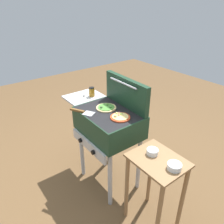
{
  "coord_description": "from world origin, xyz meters",
  "views": [
    {
      "loc": [
        1.52,
        -1.11,
        1.9
      ],
      "look_at": [
        0.05,
        0.0,
        0.92
      ],
      "focal_mm": 34.84,
      "sensor_mm": 36.0,
      "label": 1
    }
  ],
  "objects_px": {
    "pizza_cheese": "(120,117)",
    "prep_table": "(156,179)",
    "pizza_veggie": "(106,108)",
    "topping_bowl_far": "(174,166)",
    "grill": "(108,124)",
    "spatula": "(82,112)",
    "sauce_jar": "(92,92)",
    "topping_bowl_near": "(152,152)"
  },
  "relations": [
    {
      "from": "pizza_cheese",
      "to": "prep_table",
      "type": "height_order",
      "value": "pizza_cheese"
    },
    {
      "from": "prep_table",
      "to": "pizza_veggie",
      "type": "bearing_deg",
      "value": 178.18
    },
    {
      "from": "prep_table",
      "to": "pizza_cheese",
      "type": "bearing_deg",
      "value": 178.53
    },
    {
      "from": "pizza_veggie",
      "to": "pizza_cheese",
      "type": "distance_m",
      "value": 0.23
    },
    {
      "from": "pizza_cheese",
      "to": "topping_bowl_far",
      "type": "xyz_separation_m",
      "value": [
        0.65,
        0.0,
        -0.14
      ]
    },
    {
      "from": "prep_table",
      "to": "topping_bowl_far",
      "type": "height_order",
      "value": "topping_bowl_far"
    },
    {
      "from": "pizza_cheese",
      "to": "topping_bowl_far",
      "type": "relative_size",
      "value": 1.71
    },
    {
      "from": "pizza_veggie",
      "to": "pizza_cheese",
      "type": "bearing_deg",
      "value": -2.57
    },
    {
      "from": "topping_bowl_far",
      "to": "prep_table",
      "type": "bearing_deg",
      "value": -173.53
    },
    {
      "from": "grill",
      "to": "prep_table",
      "type": "bearing_deg",
      "value": 0.37
    },
    {
      "from": "pizza_cheese",
      "to": "topping_bowl_far",
      "type": "height_order",
      "value": "pizza_cheese"
    },
    {
      "from": "prep_table",
      "to": "grill",
      "type": "bearing_deg",
      "value": -179.63
    },
    {
      "from": "spatula",
      "to": "prep_table",
      "type": "height_order",
      "value": "spatula"
    },
    {
      "from": "pizza_veggie",
      "to": "sauce_jar",
      "type": "height_order",
      "value": "sauce_jar"
    },
    {
      "from": "spatula",
      "to": "topping_bowl_far",
      "type": "bearing_deg",
      "value": 13.69
    },
    {
      "from": "sauce_jar",
      "to": "topping_bowl_near",
      "type": "distance_m",
      "value": 1.03
    },
    {
      "from": "grill",
      "to": "prep_table",
      "type": "xyz_separation_m",
      "value": [
        0.67,
        0.0,
        -0.22
      ]
    },
    {
      "from": "spatula",
      "to": "pizza_veggie",
      "type": "bearing_deg",
      "value": 73.26
    },
    {
      "from": "pizza_cheese",
      "to": "prep_table",
      "type": "relative_size",
      "value": 0.25
    },
    {
      "from": "grill",
      "to": "pizza_cheese",
      "type": "relative_size",
      "value": 5.13
    },
    {
      "from": "sauce_jar",
      "to": "prep_table",
      "type": "bearing_deg",
      "value": -3.94
    },
    {
      "from": "grill",
      "to": "topping_bowl_near",
      "type": "xyz_separation_m",
      "value": [
        0.6,
        0.02,
        0.02
      ]
    },
    {
      "from": "topping_bowl_near",
      "to": "topping_bowl_far",
      "type": "xyz_separation_m",
      "value": [
        0.22,
        0.0,
        0.0
      ]
    },
    {
      "from": "sauce_jar",
      "to": "prep_table",
      "type": "distance_m",
      "value": 1.17
    },
    {
      "from": "grill",
      "to": "pizza_veggie",
      "type": "bearing_deg",
      "value": 156.57
    },
    {
      "from": "prep_table",
      "to": "sauce_jar",
      "type": "bearing_deg",
      "value": 176.06
    },
    {
      "from": "pizza_veggie",
      "to": "topping_bowl_far",
      "type": "xyz_separation_m",
      "value": [
        0.88,
        -0.01,
        -0.14
      ]
    },
    {
      "from": "sauce_jar",
      "to": "spatula",
      "type": "relative_size",
      "value": 0.41
    },
    {
      "from": "prep_table",
      "to": "topping_bowl_far",
      "type": "bearing_deg",
      "value": 6.47
    },
    {
      "from": "sauce_jar",
      "to": "spatula",
      "type": "xyz_separation_m",
      "value": [
        0.28,
        -0.29,
        -0.04
      ]
    },
    {
      "from": "prep_table",
      "to": "topping_bowl_far",
      "type": "xyz_separation_m",
      "value": [
        0.14,
        0.02,
        0.24
      ]
    },
    {
      "from": "pizza_cheese",
      "to": "prep_table",
      "type": "bearing_deg",
      "value": -1.47
    },
    {
      "from": "pizza_veggie",
      "to": "pizza_cheese",
      "type": "height_order",
      "value": "same"
    },
    {
      "from": "grill",
      "to": "spatula",
      "type": "height_order",
      "value": "spatula"
    },
    {
      "from": "prep_table",
      "to": "spatula",
      "type": "bearing_deg",
      "value": -165.06
    },
    {
      "from": "prep_table",
      "to": "topping_bowl_near",
      "type": "height_order",
      "value": "topping_bowl_near"
    },
    {
      "from": "pizza_veggie",
      "to": "prep_table",
      "type": "relative_size",
      "value": 0.27
    },
    {
      "from": "pizza_cheese",
      "to": "topping_bowl_far",
      "type": "bearing_deg",
      "value": 0.3
    },
    {
      "from": "grill",
      "to": "pizza_cheese",
      "type": "xyz_separation_m",
      "value": [
        0.17,
        0.02,
        0.15
      ]
    },
    {
      "from": "sauce_jar",
      "to": "pizza_cheese",
      "type": "bearing_deg",
      "value": -6.07
    },
    {
      "from": "pizza_cheese",
      "to": "grill",
      "type": "bearing_deg",
      "value": -174.15
    },
    {
      "from": "grill",
      "to": "spatula",
      "type": "xyz_separation_m",
      "value": [
        -0.14,
        -0.21,
        0.15
      ]
    }
  ]
}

